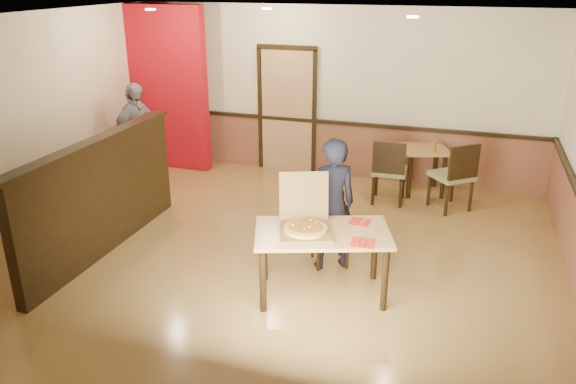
% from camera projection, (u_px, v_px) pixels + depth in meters
% --- Properties ---
extents(floor, '(7.00, 7.00, 0.00)m').
position_uv_depth(floor, '(261.00, 265.00, 6.71)').
color(floor, '#A67F40').
rests_on(floor, ground).
extents(ceiling, '(7.00, 7.00, 0.00)m').
position_uv_depth(ceiling, '(257.00, 22.00, 5.69)').
color(ceiling, black).
rests_on(ceiling, wall_back).
extents(wall_back, '(7.00, 0.00, 7.00)m').
position_uv_depth(wall_back, '(334.00, 93.00, 9.30)').
color(wall_back, '#F0E7BB').
rests_on(wall_back, floor).
extents(wall_left, '(0.00, 7.00, 7.00)m').
position_uv_depth(wall_left, '(4.00, 129.00, 7.20)').
color(wall_left, '#F0E7BB').
rests_on(wall_left, floor).
extents(wainscot_back, '(7.00, 0.04, 0.90)m').
position_uv_depth(wainscot_back, '(332.00, 149.00, 9.62)').
color(wainscot_back, brown).
rests_on(wainscot_back, floor).
extents(chair_rail_back, '(7.00, 0.06, 0.06)m').
position_uv_depth(chair_rail_back, '(332.00, 122.00, 9.43)').
color(chair_rail_back, black).
rests_on(chair_rail_back, wall_back).
extents(back_door, '(0.90, 0.06, 2.10)m').
position_uv_depth(back_door, '(287.00, 111.00, 9.62)').
color(back_door, tan).
rests_on(back_door, wall_back).
extents(booth_partition, '(0.20, 3.10, 1.44)m').
position_uv_depth(booth_partition, '(101.00, 195.00, 6.84)').
color(booth_partition, black).
rests_on(booth_partition, floor).
extents(red_accent_panel, '(1.60, 0.20, 2.78)m').
position_uv_depth(red_accent_panel, '(164.00, 88.00, 9.69)').
color(red_accent_panel, '#A90C16').
rests_on(red_accent_panel, floor).
extents(spot_a, '(0.14, 0.14, 0.02)m').
position_uv_depth(spot_a, '(151.00, 9.00, 7.95)').
color(spot_a, '#FFE9B2').
rests_on(spot_a, ceiling).
extents(spot_b, '(0.14, 0.14, 0.02)m').
position_uv_depth(spot_b, '(267.00, 9.00, 8.14)').
color(spot_b, '#FFE9B2').
rests_on(spot_b, ceiling).
extents(spot_c, '(0.14, 0.14, 0.02)m').
position_uv_depth(spot_c, '(413.00, 17.00, 6.62)').
color(spot_c, '#FFE9B2').
rests_on(spot_c, ceiling).
extents(main_table, '(1.59, 1.21, 0.75)m').
position_uv_depth(main_table, '(322.00, 241.00, 5.89)').
color(main_table, tan).
rests_on(main_table, floor).
extents(diner_chair, '(0.56, 0.56, 0.85)m').
position_uv_depth(diner_chair, '(329.00, 226.00, 6.67)').
color(diner_chair, olive).
rests_on(diner_chair, floor).
extents(side_chair_left, '(0.52, 0.52, 1.00)m').
position_uv_depth(side_chair_left, '(389.00, 169.00, 8.34)').
color(side_chair_left, olive).
rests_on(side_chair_left, floor).
extents(side_chair_right, '(0.72, 0.72, 1.04)m').
position_uv_depth(side_chair_right, '(455.00, 174.00, 8.07)').
color(side_chair_right, olive).
rests_on(side_chair_right, floor).
extents(side_table, '(0.86, 0.86, 0.73)m').
position_uv_depth(side_table, '(424.00, 159.00, 8.76)').
color(side_table, tan).
rests_on(side_table, floor).
extents(diner, '(0.69, 0.63, 1.58)m').
position_uv_depth(diner, '(332.00, 205.00, 6.42)').
color(diner, black).
rests_on(diner, floor).
extents(passerby, '(0.62, 1.04, 1.66)m').
position_uv_depth(passerby, '(137.00, 134.00, 9.07)').
color(passerby, gray).
rests_on(passerby, floor).
extents(pizza_box, '(0.71, 0.76, 0.56)m').
position_uv_depth(pizza_box, '(305.00, 225.00, 5.83)').
color(pizza_box, brown).
rests_on(pizza_box, main_table).
extents(pizza, '(0.53, 0.53, 0.03)m').
position_uv_depth(pizza, '(306.00, 229.00, 5.78)').
color(pizza, gold).
rests_on(pizza, pizza_box).
extents(napkin_near, '(0.26, 0.26, 0.01)m').
position_uv_depth(napkin_near, '(363.00, 243.00, 5.60)').
color(napkin_near, red).
rests_on(napkin_near, main_table).
extents(napkin_far, '(0.22, 0.22, 0.01)m').
position_uv_depth(napkin_far, '(360.00, 222.00, 6.06)').
color(napkin_far, red).
rests_on(napkin_far, main_table).
extents(condiment, '(0.06, 0.06, 0.16)m').
position_uv_depth(condiment, '(434.00, 146.00, 8.50)').
color(condiment, '#965D1B').
rests_on(condiment, side_table).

